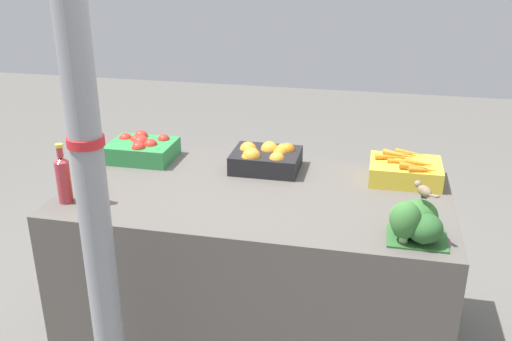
{
  "coord_description": "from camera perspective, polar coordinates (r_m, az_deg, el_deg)",
  "views": [
    {
      "loc": [
        0.5,
        -2.26,
        1.82
      ],
      "look_at": [
        0.0,
        0.0,
        0.88
      ],
      "focal_mm": 40.0,
      "sensor_mm": 36.0,
      "label": 1
    }
  ],
  "objects": [
    {
      "name": "orange_crate",
      "position": [
        2.75,
        0.99,
        1.24
      ],
      "size": [
        0.32,
        0.26,
        0.13
      ],
      "color": "black",
      "rests_on": "market_table"
    },
    {
      "name": "ground_plane",
      "position": [
        2.94,
        0.0,
        -16.0
      ],
      "size": [
        10.0,
        10.0,
        0.0
      ],
      "primitive_type": "plane",
      "color": "#605E59"
    },
    {
      "name": "juice_bottle_amber",
      "position": [
        2.48,
        -16.72,
        -1.17
      ],
      "size": [
        0.07,
        0.07,
        0.24
      ],
      "color": "gold",
      "rests_on": "market_table"
    },
    {
      "name": "support_pole",
      "position": [
        1.89,
        -16.3,
        -0.32
      ],
      "size": [
        0.12,
        0.12,
        2.24
      ],
      "color": "gray",
      "rests_on": "ground_plane"
    },
    {
      "name": "juice_bottle_ruby",
      "position": [
        2.53,
        -18.71,
        -0.72
      ],
      "size": [
        0.06,
        0.06,
        0.26
      ],
      "color": "#B2333D",
      "rests_on": "market_table"
    },
    {
      "name": "sparrow_bird",
      "position": [
        2.15,
        16.45,
        -1.92
      ],
      "size": [
        0.08,
        0.12,
        0.05
      ],
      "rotation": [
        0.0,
        0.0,
        2.15
      ],
      "color": "#4C3D2D",
      "rests_on": "broccoli_pile"
    },
    {
      "name": "carrot_crate",
      "position": [
        2.72,
        14.72,
        0.02
      ],
      "size": [
        0.32,
        0.26,
        0.12
      ],
      "color": "gold",
      "rests_on": "market_table"
    },
    {
      "name": "market_table",
      "position": [
        2.72,
        0.0,
        -9.57
      ],
      "size": [
        1.7,
        0.89,
        0.78
      ],
      "primitive_type": "cube",
      "color": "#56514C",
      "rests_on": "ground_plane"
    },
    {
      "name": "broccoli_pile",
      "position": [
        2.18,
        15.58,
        -4.92
      ],
      "size": [
        0.22,
        0.19,
        0.17
      ],
      "color": "#2D602D",
      "rests_on": "market_table"
    },
    {
      "name": "apple_crate",
      "position": [
        2.95,
        -11.31,
        2.17
      ],
      "size": [
        0.32,
        0.26,
        0.12
      ],
      "color": "#2D8442",
      "rests_on": "market_table"
    }
  ]
}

